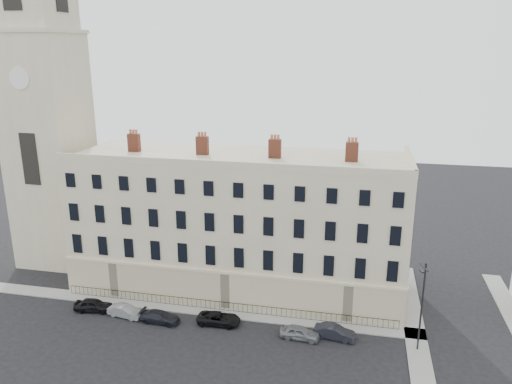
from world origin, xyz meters
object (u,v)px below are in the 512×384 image
(streetlamp, at_px, (422,304))
(car_d, at_px, (219,319))
(car_a, at_px, (93,305))
(car_b, at_px, (125,311))
(car_c, at_px, (160,317))
(car_f, at_px, (334,332))
(car_e, at_px, (300,332))

(streetlamp, bearing_deg, car_d, 158.92)
(car_a, height_order, streetlamp, streetlamp)
(car_d, height_order, streetlamp, streetlamp)
(car_b, xyz_separation_m, car_d, (9.67, 0.63, -0.01))
(car_a, relative_size, car_d, 0.92)
(car_c, bearing_deg, car_b, 88.82)
(car_c, relative_size, car_f, 1.04)
(car_a, distance_m, car_f, 24.72)
(car_b, relative_size, car_c, 0.91)
(car_e, bearing_deg, car_c, 94.31)
(car_b, height_order, car_e, car_e)
(car_b, xyz_separation_m, car_c, (3.87, -0.27, -0.02))
(car_a, relative_size, car_f, 1.01)
(car_f, distance_m, streetlamp, 8.50)
(streetlamp, bearing_deg, car_f, 157.23)
(car_e, relative_size, car_f, 0.97)
(car_e, height_order, streetlamp, streetlamp)
(car_c, height_order, car_d, car_d)
(car_c, xyz_separation_m, car_d, (5.80, 0.90, 0.01))
(car_a, bearing_deg, car_d, -95.80)
(car_a, bearing_deg, streetlamp, -97.54)
(car_b, xyz_separation_m, car_f, (20.98, 0.49, 0.04))
(car_a, xyz_separation_m, car_e, (21.55, -0.59, -0.03))
(car_a, height_order, car_b, car_a)
(car_f, xyz_separation_m, streetlamp, (7.43, -0.45, 4.11))
(car_a, bearing_deg, car_e, -98.55)
(car_b, relative_size, car_d, 0.86)
(car_d, xyz_separation_m, car_e, (8.14, -0.87, 0.04))
(car_c, distance_m, car_d, 5.87)
(car_a, xyz_separation_m, car_f, (24.72, 0.14, -0.03))
(car_e, distance_m, streetlamp, 11.37)
(car_a, height_order, car_f, car_a)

